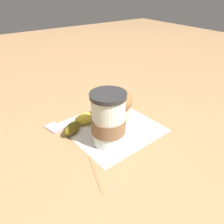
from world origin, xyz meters
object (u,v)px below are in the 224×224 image
muffin (115,105)px  banana (88,120)px  coffee_cup (108,120)px  sugar_packet (54,127)px

muffin → banana: bearing=63.2°
coffee_cup → banana: bearing=2.8°
sugar_packet → muffin: bearing=-116.3°
muffin → sugar_packet: 0.18m
banana → sugar_packet: 0.10m
coffee_cup → sugar_packet: bearing=33.5°
banana → sugar_packet: banana is taller
coffee_cup → banana: size_ratio=0.78×
coffee_cup → muffin: coffee_cup is taller
muffin → banana: size_ratio=0.62×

